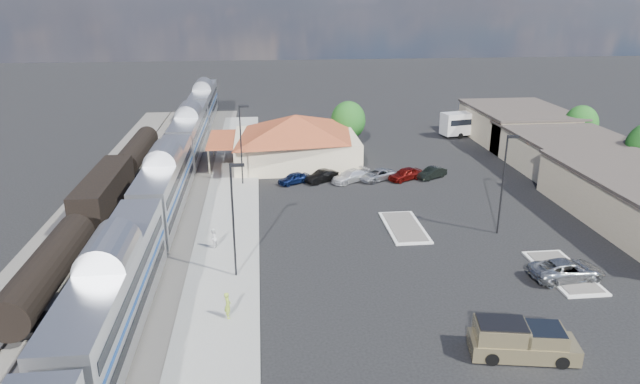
{
  "coord_description": "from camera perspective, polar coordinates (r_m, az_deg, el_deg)",
  "views": [
    {
      "loc": [
        -8.71,
        -45.05,
        20.42
      ],
      "look_at": [
        -3.48,
        4.79,
        2.8
      ],
      "focal_mm": 32.0,
      "sensor_mm": 36.0,
      "label": 1
    }
  ],
  "objects": [
    {
      "name": "person_a",
      "position": [
        38.41,
        -9.22,
        -11.11
      ],
      "size": [
        0.57,
        0.75,
        1.84
      ],
      "primitive_type": "imported",
      "rotation": [
        0.0,
        0.0,
        1.78
      ],
      "color": "#9BB93A",
      "rests_on": "platform"
    },
    {
      "name": "lamp_lot",
      "position": [
        51.86,
        17.96,
        1.5
      ],
      "size": [
        1.08,
        0.25,
        9.0
      ],
      "color": "black",
      "rests_on": "ground"
    },
    {
      "name": "ground",
      "position": [
        50.22,
        4.54,
        -4.68
      ],
      "size": [
        280.0,
        280.0,
        0.0
      ],
      "primitive_type": "plane",
      "color": "black",
      "rests_on": "ground"
    },
    {
      "name": "passenger_train",
      "position": [
        56.51,
        -15.14,
        0.58
      ],
      "size": [
        3.0,
        104.0,
        5.55
      ],
      "color": "silver",
      "rests_on": "ground"
    },
    {
      "name": "traffic_island_north",
      "position": [
        47.97,
        23.17,
        -7.38
      ],
      "size": [
        3.3,
        7.5,
        0.21
      ],
      "color": "silver",
      "rests_on": "ground"
    },
    {
      "name": "person_b",
      "position": [
        48.38,
        -10.65,
        -4.59
      ],
      "size": [
        0.85,
        0.98,
        1.73
      ],
      "primitive_type": "imported",
      "rotation": [
        0.0,
        0.0,
        -1.84
      ],
      "color": "silver",
      "rests_on": "platform"
    },
    {
      "name": "parked_car_d",
      "position": [
        65.62,
        5.75,
        1.73
      ],
      "size": [
        5.08,
        4.01,
        1.28
      ],
      "primitive_type": "imported",
      "rotation": [
        0.0,
        0.0,
        -1.09
      ],
      "color": "#9A9DA3",
      "rests_on": "ground"
    },
    {
      "name": "station_depot",
      "position": [
        71.3,
        -2.49,
        5.32
      ],
      "size": [
        18.35,
        12.24,
        6.2
      ],
      "color": "#C7B692",
      "rests_on": "ground"
    },
    {
      "name": "railbed",
      "position": [
        58.14,
        -17.8,
        -2.1
      ],
      "size": [
        16.0,
        100.0,
        0.12
      ],
      "primitive_type": "cube",
      "color": "#4C4944",
      "rests_on": "ground"
    },
    {
      "name": "parked_car_e",
      "position": [
        66.03,
        8.52,
        1.79
      ],
      "size": [
        4.52,
        3.47,
        1.44
      ],
      "primitive_type": "imported",
      "rotation": [
        0.0,
        0.0,
        -1.08
      ],
      "color": "maroon",
      "rests_on": "ground"
    },
    {
      "name": "traffic_island_south",
      "position": [
        52.8,
        8.43,
        -3.48
      ],
      "size": [
        3.3,
        7.5,
        0.21
      ],
      "color": "silver",
      "rests_on": "ground"
    },
    {
      "name": "platform",
      "position": [
        55.05,
        -9.0,
        -2.55
      ],
      "size": [
        5.5,
        92.0,
        0.18
      ],
      "primitive_type": "cube",
      "color": "gray",
      "rests_on": "ground"
    },
    {
      "name": "suv",
      "position": [
        46.84,
        23.46,
        -7.16
      ],
      "size": [
        5.76,
        2.98,
        1.55
      ],
      "primitive_type": "imported",
      "rotation": [
        0.0,
        0.0,
        1.65
      ],
      "color": "#94989B",
      "rests_on": "ground"
    },
    {
      "name": "lamp_plat_n",
      "position": [
        62.92,
        -7.85,
        5.32
      ],
      "size": [
        1.08,
        0.25,
        9.0
      ],
      "color": "black",
      "rests_on": "ground"
    },
    {
      "name": "parked_car_a",
      "position": [
        64.12,
        -2.64,
        1.38
      ],
      "size": [
        4.0,
        3.14,
        1.27
      ],
      "primitive_type": "imported",
      "rotation": [
        0.0,
        0.0,
        -1.06
      ],
      "color": "#0D1A42",
      "rests_on": "ground"
    },
    {
      "name": "lamp_plat_s",
      "position": [
        41.92,
        -8.59,
        -1.94
      ],
      "size": [
        1.08,
        0.25,
        9.0
      ],
      "color": "black",
      "rests_on": "ground"
    },
    {
      "name": "parked_car_b",
      "position": [
        64.65,
        0.18,
        1.58
      ],
      "size": [
        4.15,
        3.41,
        1.33
      ],
      "primitive_type": "imported",
      "rotation": [
        0.0,
        0.0,
        -0.98
      ],
      "color": "black",
      "rests_on": "ground"
    },
    {
      "name": "tree_depot",
      "position": [
        77.71,
        2.83,
        7.17
      ],
      "size": [
        4.71,
        4.71,
        6.63
      ],
      "color": "#382314",
      "rests_on": "ground"
    },
    {
      "name": "pickup_truck",
      "position": [
        36.66,
        19.69,
        -13.88
      ],
      "size": [
        6.47,
        3.33,
        2.13
      ],
      "rotation": [
        0.0,
        0.0,
        1.39
      ],
      "color": "#96865C",
      "rests_on": "ground"
    },
    {
      "name": "freight_cars",
      "position": [
        58.8,
        -20.73,
        -0.26
      ],
      "size": [
        2.8,
        46.0,
        4.0
      ],
      "color": "black",
      "rests_on": "ground"
    },
    {
      "name": "parked_car_c",
      "position": [
        64.77,
        3.02,
        1.6
      ],
      "size": [
        4.98,
        4.1,
        1.36
      ],
      "primitive_type": "imported",
      "rotation": [
        0.0,
        0.0,
        -1.01
      ],
      "color": "white",
      "rests_on": "ground"
    },
    {
      "name": "buildings_east",
      "position": [
        72.09,
        24.9,
        2.96
      ],
      "size": [
        14.4,
        51.4,
        4.8
      ],
      "color": "#C6B28C",
      "rests_on": "ground"
    },
    {
      "name": "parked_car_f",
      "position": [
        67.18,
        11.1,
        1.88
      ],
      "size": [
        4.03,
        3.16,
        1.28
      ],
      "primitive_type": "imported",
      "rotation": [
        0.0,
        0.0,
        -1.03
      ],
      "color": "black",
      "rests_on": "ground"
    },
    {
      "name": "coach_bus",
      "position": [
        89.11,
        15.43,
        6.8
      ],
      "size": [
        11.53,
        4.79,
        3.61
      ],
      "rotation": [
        0.0,
        0.0,
        1.79
      ],
      "color": "white",
      "rests_on": "ground"
    },
    {
      "name": "tree_east_c",
      "position": [
        84.56,
        24.65,
        6.25
      ],
      "size": [
        4.41,
        4.41,
        6.21
      ],
      "color": "#382314",
      "rests_on": "ground"
    }
  ]
}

